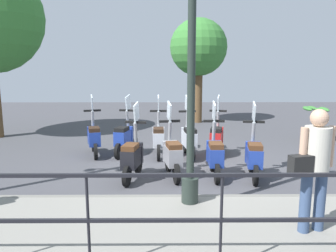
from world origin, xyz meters
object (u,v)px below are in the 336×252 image
Objects in this scene: scooter_far_4 at (94,137)px; scooter_far_0 at (217,138)px; pedestrian_with_bag at (315,162)px; scooter_near_0 at (254,155)px; scooter_far_2 at (159,138)px; lamp_post_near at (191,89)px; scooter_far_1 at (189,138)px; potted_palm at (314,127)px; tree_distant at (199,48)px; scooter_near_1 at (215,154)px; scooter_near_3 at (133,156)px; scooter_near_2 at (172,155)px; scooter_far_3 at (124,137)px.

scooter_far_0 is at bearing -107.53° from scooter_far_4.
scooter_near_0 is (2.46, 0.08, -0.60)m from pedestrian_with_bag.
lamp_post_near is at bearing -171.46° from scooter_far_2.
scooter_far_0 is at bearing -90.74° from scooter_far_1.
pedestrian_with_bag is at bearing -169.43° from scooter_near_0.
potted_palm is at bearing -73.10° from scooter_far_1.
pedestrian_with_bag is 0.38× the size of tree_distant.
tree_distant is 7.34m from scooter_near_1.
scooter_near_3 is at bearing 99.64° from scooter_near_0.
scooter_far_0 is at bearing 117.54° from potted_palm.
scooter_far_0 is 3.13m from scooter_far_4.
scooter_far_1 is (-0.08, 0.71, 0.00)m from scooter_far_0.
tree_distant is at bearing -17.09° from scooter_far_2.
scooter_near_0 is 1.00× the size of scooter_near_2.
scooter_near_3 and scooter_far_1 have the same top height.
scooter_near_3 is at bearing 34.95° from lamp_post_near.
scooter_near_1 is (-6.89, 0.31, -2.51)m from tree_distant.
scooter_far_1 is (-5.33, 0.73, -2.51)m from tree_distant.
potted_palm is at bearing -59.84° from scooter_far_3.
pedestrian_with_bag is 4.68m from scooter_far_2.
lamp_post_near is 3.50m from scooter_far_1.
scooter_far_0 is 2.36m from scooter_far_3.
pedestrian_with_bag is at bearing -158.44° from scooter_far_0.
scooter_far_0 is (1.73, 0.49, 0.00)m from scooter_near_0.
pedestrian_with_bag is 1.03× the size of scooter_near_3.
scooter_far_2 is 0.90m from scooter_far_3.
scooter_far_1 is (1.56, 0.42, 0.00)m from scooter_near_1.
scooter_near_2 reaches higher than potted_palm.
scooter_far_3 is at bearing 23.22° from lamp_post_near.
scooter_near_0 is 2.03m from scooter_far_1.
pedestrian_with_bag reaches higher than scooter_far_2.
scooter_far_2 reaches higher than potted_palm.
scooter_near_1 is 2.01m from scooter_far_2.
scooter_near_3 is 2.64m from scooter_far_0.
scooter_near_1 and scooter_far_2 have the same top height.
scooter_near_3 is 2.19m from scooter_far_4.
lamp_post_near is 2.62× the size of scooter_near_3.
lamp_post_near is 2.62× the size of scooter_far_1.
scooter_far_4 is at bearing 72.18° from scooter_near_0.
scooter_far_3 is (0.19, 1.65, 0.00)m from scooter_far_1.
scooter_far_2 is (1.62, 1.19, 0.00)m from scooter_near_1.
scooter_near_3 is (-0.12, 0.80, 0.00)m from scooter_near_2.
scooter_near_3 is at bearing 88.16° from scooter_near_2.
lamp_post_near reaches higher than potted_palm.
scooter_near_0 is (-6.98, -0.46, -2.51)m from tree_distant.
scooter_near_0 is at bearing -42.57° from lamp_post_near.
pedestrian_with_bag is at bearing -156.49° from scooter_near_2.
pedestrian_with_bag is at bearing -155.12° from scooter_far_4.
pedestrian_with_bag is 1.03× the size of scooter_far_0.
scooter_near_1 is 3.32m from scooter_far_4.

